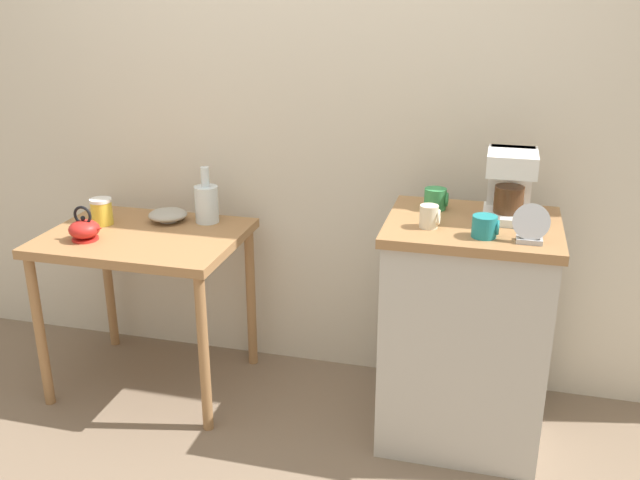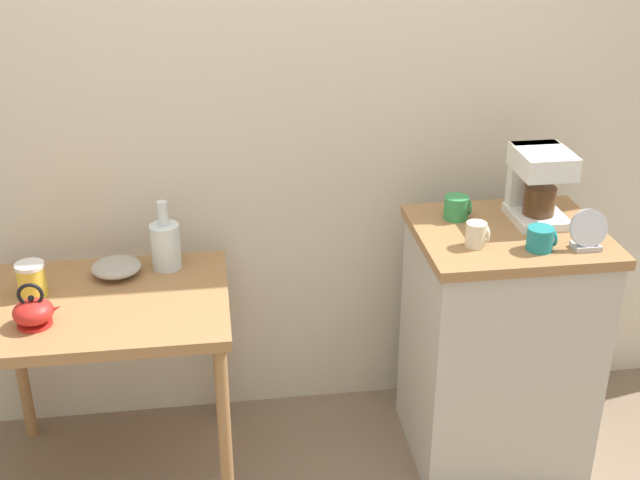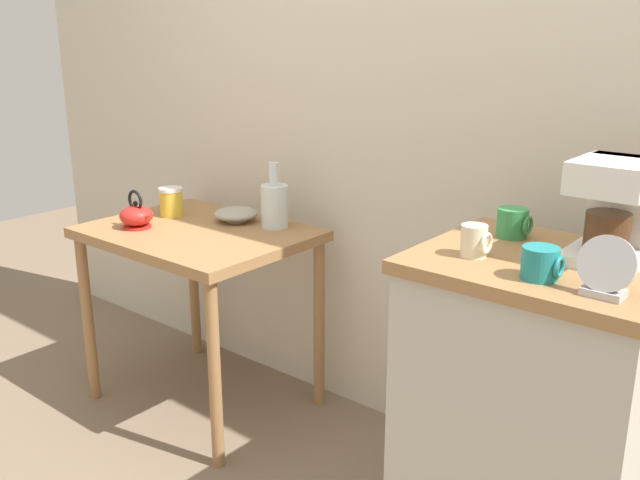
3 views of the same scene
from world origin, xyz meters
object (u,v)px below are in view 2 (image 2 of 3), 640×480
at_px(bowl_stoneware, 116,267).
at_px(mug_dark_teal, 541,239).
at_px(canister_enamel, 32,279).
at_px(coffee_maker, 538,181).
at_px(table_clock, 588,232).
at_px(teakettle, 34,312).
at_px(mug_small_cream, 477,235).
at_px(glass_carafe_vase, 166,244).
at_px(mug_tall_green, 457,208).

xyz_separation_m(bowl_stoneware, mug_dark_teal, (1.40, -0.36, 0.19)).
relative_size(canister_enamel, coffee_maker, 0.46).
bearing_deg(table_clock, teakettle, 177.92).
distance_m(mug_dark_teal, mug_small_cream, 0.21).
distance_m(canister_enamel, coffee_maker, 1.77).
bearing_deg(coffee_maker, glass_carafe_vase, 173.38).
xyz_separation_m(canister_enamel, mug_tall_green, (1.47, 0.03, 0.16)).
bearing_deg(coffee_maker, mug_dark_teal, -106.95).
bearing_deg(mug_tall_green, glass_carafe_vase, 173.48).
bearing_deg(bowl_stoneware, coffee_maker, -4.30).
xyz_separation_m(glass_carafe_vase, mug_tall_green, (1.03, -0.12, 0.13)).
relative_size(teakettle, coffee_maker, 0.60).
relative_size(teakettle, mug_tall_green, 1.67).
distance_m(coffee_maker, table_clock, 0.29).
height_order(mug_tall_green, table_clock, table_clock).
distance_m(bowl_stoneware, teakettle, 0.39).
bearing_deg(glass_carafe_vase, mug_tall_green, -6.52).
distance_m(glass_carafe_vase, table_clock, 1.45).
bearing_deg(table_clock, canister_enamel, 171.68).
relative_size(bowl_stoneware, mug_small_cream, 2.08).
height_order(canister_enamel, mug_tall_green, mug_tall_green).
bearing_deg(mug_small_cream, teakettle, -179.80).
bearing_deg(teakettle, mug_tall_green, 9.24).
height_order(teakettle, glass_carafe_vase, glass_carafe_vase).
bearing_deg(canister_enamel, mug_tall_green, 1.23).
bearing_deg(glass_carafe_vase, table_clock, -16.76).
bearing_deg(table_clock, mug_dark_teal, 173.93).
relative_size(coffee_maker, mug_small_cream, 3.09).
height_order(bowl_stoneware, mug_small_cream, mug_small_cream).
bearing_deg(mug_dark_teal, table_clock, -6.07).
bearing_deg(glass_carafe_vase, canister_enamel, -161.38).
height_order(teakettle, table_clock, table_clock).
distance_m(teakettle, mug_dark_teal, 1.64).
bearing_deg(coffee_maker, mug_small_cream, -144.69).
bearing_deg(canister_enamel, mug_small_cream, -7.61).
distance_m(teakettle, mug_tall_green, 1.46).
bearing_deg(mug_dark_teal, mug_small_cream, 164.93).
bearing_deg(coffee_maker, bowl_stoneware, 175.70).
height_order(canister_enamel, table_clock, table_clock).
height_order(glass_carafe_vase, mug_tall_green, mug_tall_green).
bearing_deg(mug_tall_green, table_clock, -40.29).
bearing_deg(mug_small_cream, canister_enamel, 172.39).
distance_m(bowl_stoneware, mug_tall_green, 1.22).
relative_size(bowl_stoneware, teakettle, 1.11).
height_order(bowl_stoneware, coffee_maker, coffee_maker).
relative_size(canister_enamel, mug_small_cream, 1.42).
xyz_separation_m(glass_carafe_vase, coffee_maker, (1.30, -0.15, 0.23)).
bearing_deg(mug_tall_green, mug_dark_teal, -54.72).
xyz_separation_m(coffee_maker, mug_dark_teal, (-0.08, -0.25, -0.10)).
height_order(glass_carafe_vase, table_clock, table_clock).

